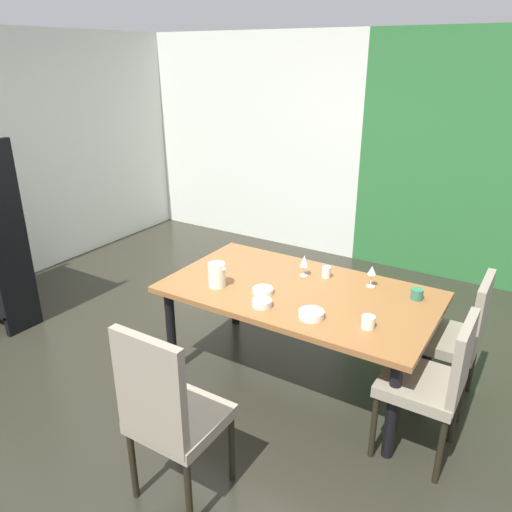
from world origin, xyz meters
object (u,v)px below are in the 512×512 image
object	(u,v)px
serving_bowl_north	(263,291)
chair_right_far	(457,332)
dining_table	(299,299)
cup_front	(368,322)
chair_right_near	(435,379)
cup_center	(417,294)
serving_bowl_near_shelf	(262,303)
pitcher_east	(217,275)
serving_bowl_left	(311,314)
wine_glass_corner	(372,271)
cup_south	(326,272)
chair_head_near	(168,411)
wine_glass_west	(304,262)

from	to	relation	value
serving_bowl_north	chair_right_far	bearing A→B (deg)	21.25
dining_table	cup_front	xyz separation A→B (m)	(0.59, -0.25, 0.11)
chair_right_far	serving_bowl_north	bearing A→B (deg)	111.25
chair_right_near	cup_center	size ratio (longest dim) A/B	11.59
dining_table	serving_bowl_near_shelf	bearing A→B (deg)	-105.52
serving_bowl_near_shelf	pitcher_east	xyz separation A→B (m)	(-0.43, 0.09, 0.07)
dining_table	pitcher_east	world-z (taller)	pitcher_east
dining_table	cup_center	bearing A→B (deg)	21.26
serving_bowl_left	dining_table	bearing A→B (deg)	127.80
wine_glass_corner	serving_bowl_left	distance (m)	0.66
serving_bowl_near_shelf	cup_front	distance (m)	0.69
serving_bowl_near_shelf	cup_center	size ratio (longest dim) A/B	1.62
serving_bowl_near_shelf	cup_south	world-z (taller)	cup_south
chair_head_near	serving_bowl_left	xyz separation A→B (m)	(0.29, 1.03, 0.16)
chair_right_near	wine_glass_west	xyz separation A→B (m)	(-1.11, 0.53, 0.29)
pitcher_east	serving_bowl_near_shelf	bearing A→B (deg)	-12.29
chair_right_near	cup_center	distance (m)	0.68
cup_front	serving_bowl_north	bearing A→B (deg)	174.81
chair_right_far	serving_bowl_near_shelf	distance (m)	1.31
chair_head_near	cup_south	distance (m)	1.65
chair_right_far	dining_table	bearing A→B (deg)	106.09
wine_glass_corner	cup_front	world-z (taller)	wine_glass_corner
dining_table	chair_head_near	distance (m)	1.35
chair_head_near	chair_right_near	distance (m)	1.50
serving_bowl_near_shelf	dining_table	bearing A→B (deg)	74.48
wine_glass_corner	cup_center	distance (m)	0.34
chair_head_near	wine_glass_corner	xyz separation A→B (m)	(0.45, 1.66, 0.25)
chair_head_near	chair_right_far	xyz separation A→B (m)	(1.07, 1.64, -0.04)
chair_right_far	wine_glass_corner	bearing A→B (deg)	88.14
cup_south	wine_glass_corner	bearing A→B (deg)	3.83
serving_bowl_north	pitcher_east	size ratio (longest dim) A/B	0.82
chair_head_near	cup_front	distance (m)	1.28
chair_right_far	chair_right_near	distance (m)	0.59
serving_bowl_left	cup_center	world-z (taller)	cup_center
dining_table	wine_glass_corner	world-z (taller)	wine_glass_corner
chair_right_near	serving_bowl_north	world-z (taller)	chair_right_near
dining_table	wine_glass_corner	size ratio (longest dim) A/B	12.03
serving_bowl_left	cup_front	world-z (taller)	cup_front
chair_right_near	cup_center	bearing A→B (deg)	26.00
cup_center	chair_right_far	bearing A→B (deg)	1.64
serving_bowl_near_shelf	pitcher_east	size ratio (longest dim) A/B	0.74
wine_glass_corner	wine_glass_west	distance (m)	0.50
chair_right_far	wine_glass_corner	xyz separation A→B (m)	(-0.62, 0.02, 0.29)
chair_right_far	pitcher_east	world-z (taller)	chair_right_far
serving_bowl_north	cup_south	world-z (taller)	cup_south
serving_bowl_north	cup_front	xyz separation A→B (m)	(0.78, -0.07, 0.02)
pitcher_east	chair_right_near	bearing A→B (deg)	-1.51
serving_bowl_left	wine_glass_west	bearing A→B (deg)	120.76
chair_right_far	chair_right_near	world-z (taller)	chair_right_far
wine_glass_west	cup_south	bearing A→B (deg)	21.20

